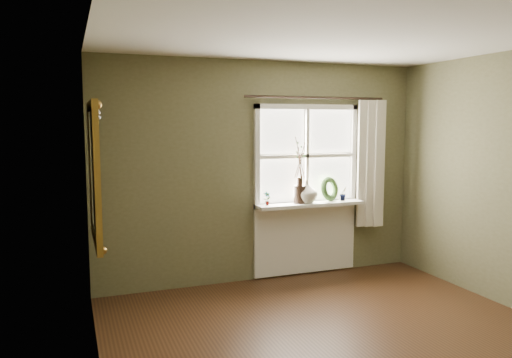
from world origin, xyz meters
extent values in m
plane|color=silver|center=(0.00, 0.00, 2.60)|extent=(4.50, 4.50, 0.00)
cube|color=brown|center=(0.00, 2.30, 1.30)|extent=(4.00, 0.10, 2.60)
cube|color=brown|center=(-2.05, 0.00, 1.30)|extent=(0.10, 4.50, 2.60)
cube|color=white|center=(0.55, 2.22, 0.89)|extent=(1.36, 0.06, 0.06)
cube|color=white|center=(0.55, 2.22, 2.07)|extent=(1.36, 0.06, 0.06)
cube|color=white|center=(-0.10, 2.22, 1.48)|extent=(0.06, 0.06, 1.24)
cube|color=white|center=(1.20, 2.22, 1.48)|extent=(0.06, 0.06, 1.24)
cube|color=white|center=(0.55, 2.22, 1.48)|extent=(1.24, 0.05, 0.04)
cube|color=white|center=(0.55, 2.22, 1.48)|extent=(0.04, 0.05, 1.12)
cube|color=white|center=(0.23, 2.25, 1.77)|extent=(0.59, 0.01, 0.53)
cube|color=white|center=(0.88, 2.25, 1.77)|extent=(0.59, 0.01, 0.53)
cube|color=white|center=(0.23, 2.25, 1.19)|extent=(0.59, 0.01, 0.53)
cube|color=white|center=(0.88, 2.25, 1.19)|extent=(0.59, 0.01, 0.53)
cube|color=white|center=(0.55, 2.12, 0.90)|extent=(1.36, 0.26, 0.04)
cube|color=white|center=(0.55, 2.23, 0.46)|extent=(1.36, 0.04, 0.88)
cylinder|color=black|center=(0.41, 2.12, 1.03)|extent=(0.18, 0.18, 0.21)
imported|color=beige|center=(0.50, 2.12, 1.06)|extent=(0.32, 0.32, 0.27)
torus|color=#2C4A20|center=(0.84, 2.16, 1.04)|extent=(0.33, 0.25, 0.31)
imported|color=#2C4A20|center=(-0.01, 2.12, 1.00)|extent=(0.09, 0.06, 0.16)
imported|color=#2C4A20|center=(1.01, 2.12, 1.01)|extent=(0.11, 0.10, 0.18)
cube|color=beige|center=(1.39, 2.13, 1.37)|extent=(0.36, 0.12, 1.59)
cylinder|color=black|center=(0.65, 2.17, 2.18)|extent=(1.84, 0.03, 0.03)
cube|color=white|center=(-1.97, 1.37, 1.44)|extent=(0.02, 0.87, 1.08)
cube|color=olive|center=(-1.96, 1.37, 2.02)|extent=(0.05, 1.05, 0.09)
cube|color=olive|center=(-1.96, 1.37, 0.86)|extent=(0.05, 1.05, 0.09)
cube|color=olive|center=(-1.96, 0.88, 1.44)|extent=(0.05, 0.09, 1.08)
cube|color=olive|center=(-1.96, 1.85, 1.44)|extent=(0.05, 0.09, 1.08)
sphere|color=silver|center=(-1.91, 1.34, 1.97)|extent=(0.04, 0.04, 0.04)
sphere|color=silver|center=(-1.91, 1.37, 1.93)|extent=(0.04, 0.04, 0.04)
sphere|color=silver|center=(-1.91, 1.40, 1.98)|extent=(0.04, 0.04, 0.04)
camera|label=1|loc=(-2.17, -3.22, 1.89)|focal=35.00mm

